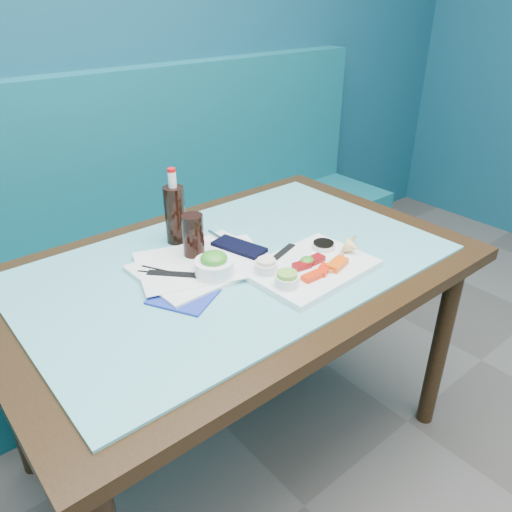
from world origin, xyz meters
TOP-DOWN VIEW (x-y plane):
  - booth_bench at (0.00, 2.29)m, footprint 3.00×0.56m
  - dining_table at (0.00, 1.45)m, footprint 1.40×0.90m
  - glass_top at (0.00, 1.45)m, footprint 1.22×0.76m
  - sashimi_plate at (0.13, 1.27)m, footprint 0.36×0.27m
  - salmon_left at (0.08, 1.22)m, footprint 0.06×0.03m
  - salmon_mid at (0.13, 1.22)m, footprint 0.07×0.05m
  - salmon_right at (0.18, 1.22)m, footprint 0.08×0.05m
  - tuna_left at (0.10, 1.28)m, footprint 0.05×0.04m
  - tuna_right at (0.16, 1.28)m, footprint 0.05×0.03m
  - seaweed_garnish at (0.13, 1.28)m, footprint 0.06×0.05m
  - ramekin_wasabi at (0.01, 1.24)m, footprint 0.08×0.08m
  - wasabi_fill at (0.01, 1.24)m, footprint 0.06×0.06m
  - ramekin_ginger at (0.01, 1.33)m, footprint 0.08×0.08m
  - ginger_fill at (0.01, 1.33)m, footprint 0.06×0.06m
  - soy_dish at (0.24, 1.32)m, footprint 0.09×0.09m
  - soy_fill at (0.24, 1.32)m, footprint 0.07×0.07m
  - lemon_wedge at (0.28, 1.24)m, footprint 0.05×0.05m
  - chopstick_sleeve at (0.12, 1.38)m, footprint 0.13×0.06m
  - wooden_chopstick_a at (0.24, 1.26)m, footprint 0.20×0.12m
  - wooden_chopstick_b at (0.25, 1.26)m, footprint 0.23×0.11m
  - serving_tray at (-0.09, 1.49)m, footprint 0.37×0.29m
  - paper_placemat at (-0.09, 1.49)m, footprint 0.43×0.36m
  - seaweed_bowl at (-0.10, 1.41)m, footprint 0.12×0.12m
  - seaweed_salad at (-0.10, 1.41)m, footprint 0.08×0.08m
  - cola_glass at (-0.08, 1.54)m, footprint 0.08×0.08m
  - navy_pouch at (0.04, 1.49)m, footprint 0.11×0.18m
  - fork at (0.04, 1.59)m, footprint 0.01×0.09m
  - black_chopstick_a at (-0.19, 1.48)m, footprint 0.14×0.17m
  - black_chopstick_b at (-0.18, 1.48)m, footprint 0.11×0.20m
  - tray_sleeve at (-0.19, 1.48)m, footprint 0.13×0.14m
  - cola_bottle_body at (-0.06, 1.67)m, footprint 0.08×0.08m
  - cola_bottle_neck at (-0.06, 1.67)m, footprint 0.03×0.03m
  - cola_bottle_cap at (-0.06, 1.67)m, footprint 0.03×0.03m
  - blue_napkin at (-0.21, 1.39)m, footprint 0.21×0.21m

SIDE VIEW (x-z plane):
  - booth_bench at x=0.00m, z-range -0.21..0.96m
  - dining_table at x=0.00m, z-range 0.29..1.04m
  - glass_top at x=0.00m, z-range 0.75..0.76m
  - blue_napkin at x=-0.21m, z-range 0.76..0.76m
  - serving_tray at x=-0.09m, z-range 0.76..0.77m
  - sashimi_plate at x=0.13m, z-range 0.76..0.78m
  - paper_placemat at x=-0.09m, z-range 0.77..0.77m
  - tray_sleeve at x=-0.19m, z-range 0.77..0.78m
  - black_chopstick_a at x=-0.19m, z-range 0.77..0.78m
  - black_chopstick_b at x=-0.18m, z-range 0.77..0.78m
  - fork at x=0.04m, z-range 0.77..0.78m
  - chopstick_sleeve at x=0.12m, z-range 0.78..0.78m
  - navy_pouch at x=0.04m, z-range 0.77..0.78m
  - wooden_chopstick_a at x=0.24m, z-range 0.78..0.78m
  - wooden_chopstick_b at x=0.25m, z-range 0.78..0.78m
  - soy_dish at x=0.24m, z-range 0.78..0.79m
  - salmon_mid at x=0.13m, z-range 0.78..0.79m
  - salmon_left at x=0.08m, z-range 0.78..0.79m
  - tuna_left at x=0.10m, z-range 0.78..0.79m
  - tuna_right at x=0.16m, z-range 0.78..0.79m
  - salmon_right at x=0.18m, z-range 0.78..0.79m
  - seaweed_garnish at x=0.13m, z-range 0.78..0.80m
  - ramekin_ginger at x=0.01m, z-range 0.78..0.80m
  - ramekin_wasabi at x=0.01m, z-range 0.78..0.80m
  - soy_fill at x=0.24m, z-range 0.79..0.80m
  - seaweed_bowl at x=-0.10m, z-range 0.77..0.82m
  - lemon_wedge at x=0.28m, z-range 0.78..0.82m
  - ginger_fill at x=0.01m, z-range 0.80..0.81m
  - wasabi_fill at x=0.01m, z-range 0.80..0.81m
  - seaweed_salad at x=-0.10m, z-range 0.80..0.84m
  - cola_glass at x=-0.08m, z-range 0.77..0.90m
  - cola_bottle_body at x=-0.06m, z-range 0.76..0.94m
  - cola_bottle_neck at x=-0.06m, z-range 0.94..0.99m
  - cola_bottle_cap at x=-0.06m, z-range 0.99..1.00m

